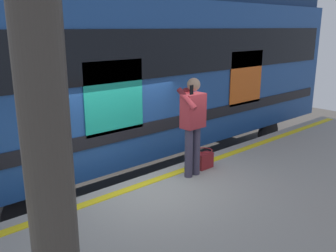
# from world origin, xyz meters

# --- Properties ---
(ground_plane) EXTENTS (24.33, 24.33, 0.00)m
(ground_plane) POSITION_xyz_m (0.00, 0.00, 0.00)
(ground_plane) COLOR #4C4742
(safety_line) EXTENTS (12.96, 0.16, 0.01)m
(safety_line) POSITION_xyz_m (0.00, 0.30, 1.03)
(safety_line) COLOR yellow
(safety_line) RESTS_ON platform
(track_rail_near) EXTENTS (17.19, 0.08, 0.16)m
(track_rail_near) POSITION_xyz_m (0.00, -1.39, 0.08)
(track_rail_near) COLOR slate
(track_rail_near) RESTS_ON ground
(track_rail_far) EXTENTS (17.19, 0.08, 0.16)m
(track_rail_far) POSITION_xyz_m (0.00, -2.83, 0.08)
(track_rail_far) COLOR slate
(track_rail_far) RESTS_ON ground
(train_carriage) EXTENTS (10.80, 3.05, 4.15)m
(train_carriage) POSITION_xyz_m (-1.75, -2.10, 2.61)
(train_carriage) COLOR #1E478C
(train_carriage) RESTS_ON ground
(passenger) EXTENTS (0.57, 0.55, 1.71)m
(passenger) POSITION_xyz_m (-0.66, 0.56, 2.04)
(passenger) COLOR #383347
(passenger) RESTS_ON platform
(handbag) EXTENTS (0.33, 0.30, 0.35)m
(handbag) POSITION_xyz_m (-1.07, 0.47, 1.19)
(handbag) COLOR maroon
(handbag) RESTS_ON platform
(station_column) EXTENTS (0.36, 0.36, 3.62)m
(station_column) POSITION_xyz_m (2.64, 2.33, 2.84)
(station_column) COLOR #38332D
(station_column) RESTS_ON platform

